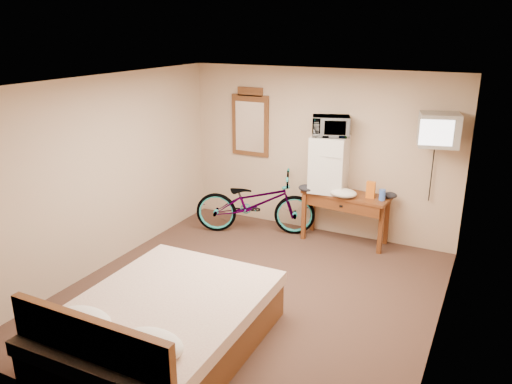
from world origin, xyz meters
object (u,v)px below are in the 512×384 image
crt_television (439,130)px  mini_fridge (329,164)px  blue_cup (382,195)px  bicycle (255,203)px  microwave (331,126)px  bed (161,326)px  desk (345,203)px  wall_mirror (250,123)px

crt_television → mini_fridge: bearing=178.9°
blue_cup → bicycle: size_ratio=0.08×
mini_fridge → microwave: 0.55m
crt_television → bed: (-1.97, -3.39, -1.51)m
desk → mini_fridge: 0.61m
mini_fridge → wall_mirror: bearing=170.9°
crt_television → bicycle: (-2.51, -0.27, -1.31)m
crt_television → blue_cup: bearing=-176.0°
desk → microwave: bearing=171.0°
mini_fridge → microwave: (0.00, 0.00, 0.55)m
blue_cup → wall_mirror: (-2.22, 0.30, 0.78)m
wall_mirror → bicycle: bearing=-56.1°
mini_fridge → bed: mini_fridge is taller
microwave → bed: size_ratio=0.23×
desk → bed: 3.48m
crt_television → wall_mirror: 2.88m
blue_cup → crt_television: bearing=4.0°
wall_mirror → bed: size_ratio=0.48×
microwave → bicycle: microwave is taller
blue_cup → bed: 3.64m
microwave → crt_television: bearing=-21.1°
wall_mirror → bicycle: wall_mirror is taller
microwave → bed: bearing=-118.7°
desk → microwave: (-0.29, 0.05, 1.10)m
desk → wall_mirror: 1.98m
desk → bicycle: size_ratio=0.70×
desk → microwave: size_ratio=2.47×
mini_fridge → blue_cup: size_ratio=5.27×
blue_cup → wall_mirror: wall_mirror is taller
mini_fridge → crt_television: bearing=-1.1°
mini_fridge → wall_mirror: size_ratio=0.76×
bicycle → wall_mirror: bearing=12.5°
microwave → bicycle: (-1.05, -0.29, -1.23)m
desk → crt_television: (1.17, 0.02, 1.18)m
mini_fridge → bed: bearing=-98.6°
desk → crt_television: bearing=0.9°
bed → mini_fridge: bearing=81.4°
desk → blue_cup: blue_cup is taller
bicycle → bed: (0.54, -3.12, -0.19)m
desk → blue_cup: 0.57m
mini_fridge → blue_cup: mini_fridge is taller
crt_television → wall_mirror: (-2.86, 0.25, -0.19)m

